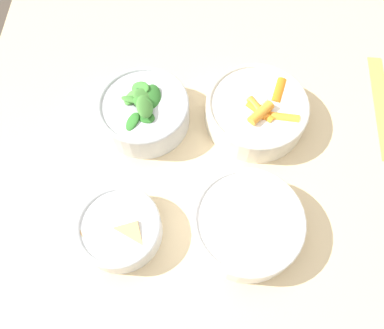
{
  "coord_description": "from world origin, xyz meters",
  "views": [
    {
      "loc": [
        0.29,
        0.0,
        1.4
      ],
      "look_at": [
        0.0,
        -0.01,
        0.79
      ],
      "focal_mm": 35.0,
      "sensor_mm": 36.0,
      "label": 1
    }
  ],
  "objects_px": {
    "bowl_greens": "(144,111)",
    "bowl_beans_hotdog": "(246,224)",
    "bowl_carrots": "(256,111)",
    "ruler": "(381,106)",
    "bowl_cookies": "(119,229)"
  },
  "relations": [
    {
      "from": "bowl_greens",
      "to": "bowl_beans_hotdog",
      "type": "bearing_deg",
      "value": 41.05
    },
    {
      "from": "bowl_carrots",
      "to": "bowl_beans_hotdog",
      "type": "height_order",
      "value": "bowl_carrots"
    },
    {
      "from": "bowl_greens",
      "to": "ruler",
      "type": "bearing_deg",
      "value": 95.39
    },
    {
      "from": "bowl_beans_hotdog",
      "to": "ruler",
      "type": "height_order",
      "value": "bowl_beans_hotdog"
    },
    {
      "from": "bowl_cookies",
      "to": "bowl_beans_hotdog",
      "type": "bearing_deg",
      "value": 93.41
    },
    {
      "from": "bowl_beans_hotdog",
      "to": "ruler",
      "type": "xyz_separation_m",
      "value": [
        -0.26,
        0.29,
        -0.03
      ]
    },
    {
      "from": "bowl_carrots",
      "to": "bowl_cookies",
      "type": "height_order",
      "value": "bowl_carrots"
    },
    {
      "from": "bowl_greens",
      "to": "ruler",
      "type": "distance_m",
      "value": 0.48
    },
    {
      "from": "bowl_greens",
      "to": "bowl_cookies",
      "type": "relative_size",
      "value": 1.21
    },
    {
      "from": "ruler",
      "to": "bowl_beans_hotdog",
      "type": "bearing_deg",
      "value": -47.72
    },
    {
      "from": "bowl_cookies",
      "to": "ruler",
      "type": "relative_size",
      "value": 0.57
    },
    {
      "from": "bowl_beans_hotdog",
      "to": "ruler",
      "type": "bearing_deg",
      "value": 132.28
    },
    {
      "from": "bowl_greens",
      "to": "bowl_cookies",
      "type": "height_order",
      "value": "bowl_greens"
    },
    {
      "from": "bowl_beans_hotdog",
      "to": "bowl_cookies",
      "type": "xyz_separation_m",
      "value": [
        0.01,
        -0.21,
        -0.0
      ]
    },
    {
      "from": "bowl_cookies",
      "to": "ruler",
      "type": "distance_m",
      "value": 0.57
    }
  ]
}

